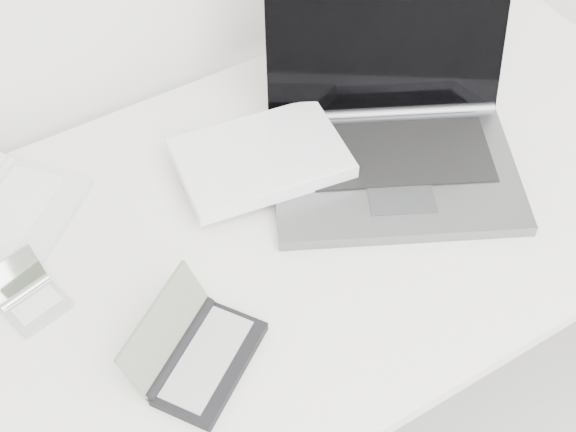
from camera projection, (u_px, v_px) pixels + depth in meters
desk at (291, 233)px, 1.41m from camera, size 1.60×0.80×0.73m
laptop_large at (356, 142)px, 1.42m from camera, size 0.65×0.53×0.29m
pda_silver at (31, 299)px, 1.24m from camera, size 0.11×0.12×0.07m
palmtop_charcoal at (197, 354)px, 1.17m from camera, size 0.23×0.22×0.10m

